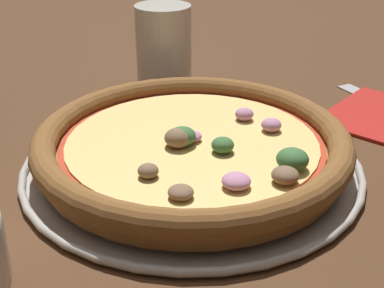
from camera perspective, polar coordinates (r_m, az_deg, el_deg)
ground_plane at (r=0.55m, az=-0.00°, el=-2.58°), size 3.00×3.00×0.00m
pizza_tray at (r=0.54m, az=-0.00°, el=-2.16°), size 0.34×0.34×0.01m
pizza at (r=0.53m, az=0.07°, el=-0.02°), size 0.32×0.32×0.04m
drinking_cup at (r=0.77m, az=-3.05°, el=10.60°), size 0.08×0.08×0.11m
napkin at (r=0.70m, az=19.52°, el=3.04°), size 0.16×0.13×0.01m
fork at (r=0.74m, az=19.75°, el=4.14°), size 0.06×0.17×0.00m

